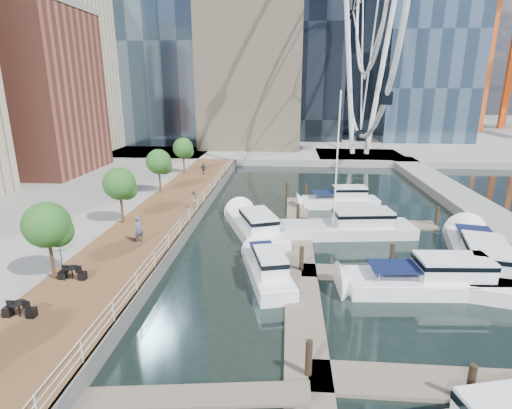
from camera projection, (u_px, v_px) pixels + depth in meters
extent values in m
plane|color=black|center=(242.00, 345.00, 18.79)|extent=(520.00, 520.00, 0.00)
cube|color=brown|center=(156.00, 225.00, 33.69)|extent=(6.00, 60.00, 1.00)
cube|color=#595954|center=(191.00, 226.00, 33.46)|extent=(0.25, 60.00, 1.00)
cube|color=gray|center=(281.00, 128.00, 116.25)|extent=(200.00, 114.00, 1.00)
cube|color=gray|center=(485.00, 216.00, 36.26)|extent=(4.00, 60.00, 1.00)
cube|color=gray|center=(359.00, 157.00, 67.34)|extent=(14.00, 12.00, 1.00)
cube|color=#6D6051|center=(300.00, 258.00, 28.10)|extent=(2.00, 32.00, 0.20)
cube|color=#6D6051|center=(457.00, 384.00, 16.16)|extent=(12.00, 2.00, 0.20)
cube|color=#6D6051|center=(394.00, 274.00, 25.73)|extent=(12.00, 2.00, 0.20)
cube|color=#6D6051|center=(366.00, 224.00, 35.30)|extent=(12.00, 2.00, 0.20)
cube|color=brown|center=(36.00, 93.00, 50.52)|extent=(12.00, 14.00, 20.00)
cube|color=#BCAD8E|center=(57.00, 67.00, 65.16)|extent=(14.00, 16.00, 28.00)
cylinder|color=white|center=(349.00, 73.00, 63.75)|extent=(0.80, 0.80, 26.00)
cylinder|color=white|center=(381.00, 73.00, 63.37)|extent=(0.80, 0.80, 26.00)
cylinder|color=#3F2B1C|center=(52.00, 259.00, 22.87)|extent=(0.20, 0.20, 2.40)
sphere|color=#265B1E|center=(47.00, 225.00, 22.28)|extent=(2.60, 2.60, 2.60)
cylinder|color=#3F2B1C|center=(122.00, 209.00, 32.43)|extent=(0.20, 0.20, 2.40)
sphere|color=#265B1E|center=(119.00, 184.00, 31.85)|extent=(2.60, 2.60, 2.60)
cylinder|color=#3F2B1C|center=(160.00, 181.00, 42.00)|extent=(0.20, 0.20, 2.40)
sphere|color=#265B1E|center=(159.00, 162.00, 41.41)|extent=(2.60, 2.60, 2.60)
cylinder|color=#3F2B1C|center=(184.00, 164.00, 51.57)|extent=(0.20, 0.20, 2.40)
sphere|color=#265B1E|center=(183.00, 148.00, 50.98)|extent=(2.60, 2.60, 2.60)
imported|color=#4A4F63|center=(139.00, 229.00, 28.44)|extent=(0.80, 0.83, 1.92)
imported|color=#816F59|center=(193.00, 200.00, 36.53)|extent=(1.01, 1.02, 1.66)
imported|color=#2F323B|center=(203.00, 169.00, 50.96)|extent=(0.95, 0.74, 1.50)
imported|color=#113E23|center=(62.00, 262.00, 22.53)|extent=(3.44, 3.47, 2.39)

